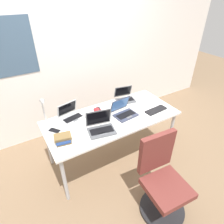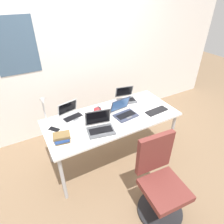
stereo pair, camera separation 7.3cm
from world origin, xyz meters
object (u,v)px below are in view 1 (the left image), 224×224
object	(u,v)px
desk_lamp	(44,112)
laptop_far_corner	(101,127)
book_stack	(63,139)
cell_phone	(54,130)
external_keyboard	(156,110)
computer_mouse	(98,108)
laptop_back_right	(124,112)
coffee_mug	(96,112)
office_chair	(162,183)
laptop_front_right	(125,98)
laptop_center	(71,115)

from	to	relation	value
desk_lamp	laptop_far_corner	size ratio (longest dim) A/B	1.09
book_stack	cell_phone	bearing A→B (deg)	96.51
external_keyboard	computer_mouse	distance (m)	0.82
laptop_back_right	coffee_mug	size ratio (longest dim) A/B	2.91
laptop_back_right	coffee_mug	bearing A→B (deg)	148.20
laptop_back_right	cell_phone	distance (m)	0.94
computer_mouse	cell_phone	bearing A→B (deg)	-164.48
book_stack	external_keyboard	bearing A→B (deg)	-1.98
external_keyboard	computer_mouse	size ratio (longest dim) A/B	3.44
computer_mouse	external_keyboard	bearing A→B (deg)	-30.97
book_stack	office_chair	world-z (taller)	office_chair
laptop_front_right	coffee_mug	distance (m)	0.57
computer_mouse	coffee_mug	size ratio (longest dim) A/B	0.85
laptop_back_right	coffee_mug	xyz separation A→B (m)	(-0.32, 0.20, -0.00)
laptop_center	coffee_mug	distance (m)	0.34
computer_mouse	book_stack	world-z (taller)	book_stack
laptop_front_right	laptop_center	distance (m)	0.89
laptop_far_corner	computer_mouse	world-z (taller)	laptop_far_corner
external_keyboard	coffee_mug	size ratio (longest dim) A/B	2.92
laptop_far_corner	cell_phone	world-z (taller)	laptop_far_corner
laptop_center	book_stack	size ratio (longest dim) A/B	1.56
computer_mouse	coffee_mug	bearing A→B (deg)	-126.32
laptop_center	laptop_far_corner	size ratio (longest dim) A/B	0.91
cell_phone	desk_lamp	bearing A→B (deg)	65.64
external_keyboard	book_stack	xyz separation A→B (m)	(-1.35, 0.05, 0.03)
desk_lamp	laptop_front_right	bearing A→B (deg)	0.85
laptop_far_corner	coffee_mug	world-z (taller)	laptop_far_corner
laptop_center	laptop_back_right	distance (m)	0.71
office_chair	laptop_back_right	bearing A→B (deg)	83.68
book_stack	coffee_mug	size ratio (longest dim) A/B	1.90
desk_lamp	laptop_center	world-z (taller)	desk_lamp
desk_lamp	office_chair	xyz separation A→B (m)	(0.87, -1.24, -0.54)
external_keyboard	book_stack	distance (m)	1.35
external_keyboard	book_stack	bearing A→B (deg)	174.25
laptop_front_right	coffee_mug	bearing A→B (deg)	-167.02
computer_mouse	laptop_front_right	bearing A→B (deg)	5.86
computer_mouse	office_chair	bearing A→B (deg)	-81.23
computer_mouse	coffee_mug	xyz separation A→B (m)	(-0.08, -0.10, 0.03)
laptop_front_right	book_stack	world-z (taller)	laptop_front_right
desk_lamp	book_stack	size ratio (longest dim) A/B	1.87
external_keyboard	cell_phone	size ratio (longest dim) A/B	2.43
laptop_far_corner	cell_phone	distance (m)	0.57
laptop_front_right	external_keyboard	xyz separation A→B (m)	(0.21, -0.48, -0.03)
laptop_front_right	coffee_mug	xyz separation A→B (m)	(-0.56, -0.13, 0.00)
office_chair	external_keyboard	bearing A→B (deg)	54.84
coffee_mug	laptop_front_right	bearing A→B (deg)	12.98
cell_phone	book_stack	xyz separation A→B (m)	(0.03, -0.25, 0.04)
desk_lamp	computer_mouse	world-z (taller)	desk_lamp
laptop_back_right	office_chair	size ratio (longest dim) A/B	0.34
desk_lamp	book_stack	distance (m)	0.45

